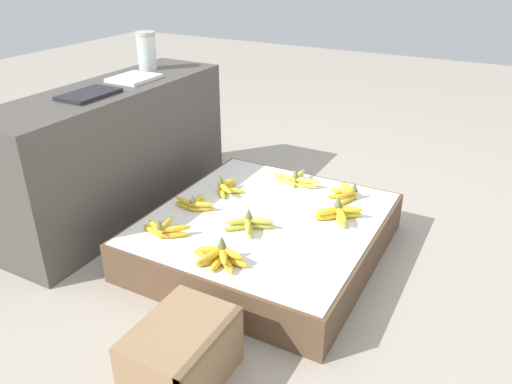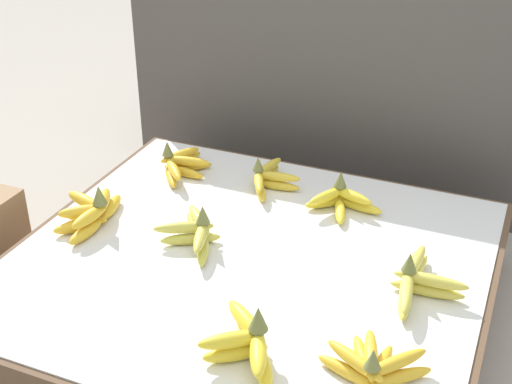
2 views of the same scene
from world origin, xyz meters
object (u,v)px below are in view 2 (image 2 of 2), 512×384
(banana_bunch_middle_left, at_px, (91,212))
(banana_bunch_middle_midleft, at_px, (196,232))
(banana_bunch_middle_right, at_px, (416,281))
(banana_bunch_front_right, at_px, (373,365))
(banana_bunch_front_midright, at_px, (248,341))
(banana_bunch_back_midright, at_px, (341,200))
(banana_bunch_back_left, at_px, (180,165))
(banana_bunch_back_midleft, at_px, (267,178))

(banana_bunch_middle_left, height_order, banana_bunch_middle_midleft, banana_bunch_middle_left)
(banana_bunch_middle_midleft, relative_size, banana_bunch_middle_right, 0.78)
(banana_bunch_middle_left, relative_size, banana_bunch_middle_midleft, 1.19)
(banana_bunch_middle_right, bearing_deg, banana_bunch_front_right, -94.14)
(banana_bunch_middle_left, bearing_deg, banana_bunch_front_midright, -27.97)
(banana_bunch_middle_midleft, bearing_deg, banana_bunch_front_right, -28.71)
(banana_bunch_front_midright, height_order, banana_bunch_back_midright, banana_bunch_front_midright)
(banana_bunch_front_midright, xyz_separation_m, banana_bunch_back_midright, (0.00, 0.59, -0.01))
(banana_bunch_front_midright, distance_m, banana_bunch_back_left, 0.77)
(banana_bunch_front_midright, height_order, banana_bunch_middle_left, banana_bunch_front_midright)
(banana_bunch_back_left, xyz_separation_m, banana_bunch_back_midleft, (0.25, 0.02, 0.00))
(banana_bunch_middle_left, xyz_separation_m, banana_bunch_back_midleft, (0.33, 0.34, -0.00))
(banana_bunch_front_right, xyz_separation_m, banana_bunch_back_left, (-0.70, 0.57, 0.00))
(banana_bunch_middle_left, distance_m, banana_bunch_middle_midleft, 0.28)
(banana_bunch_middle_right, height_order, banana_bunch_back_left, banana_bunch_middle_right)
(banana_bunch_front_midright, distance_m, banana_bunch_middle_right, 0.41)
(banana_bunch_middle_left, height_order, banana_bunch_back_left, banana_bunch_middle_left)
(banana_bunch_back_midleft, bearing_deg, banana_bunch_middle_midleft, -99.13)
(banana_bunch_middle_right, xyz_separation_m, banana_bunch_back_left, (-0.72, 0.29, -0.00))
(banana_bunch_middle_left, xyz_separation_m, banana_bunch_middle_right, (0.80, 0.03, -0.00))
(banana_bunch_front_right, height_order, banana_bunch_back_left, banana_bunch_back_left)
(banana_bunch_middle_left, relative_size, banana_bunch_back_midright, 1.22)
(banana_bunch_middle_right, distance_m, banana_bunch_back_midright, 0.37)
(banana_bunch_middle_left, distance_m, banana_bunch_middle_right, 0.80)
(banana_bunch_middle_midleft, height_order, banana_bunch_back_midleft, banana_bunch_middle_midleft)
(banana_bunch_back_midleft, relative_size, banana_bunch_back_midright, 1.05)
(banana_bunch_middle_midleft, distance_m, banana_bunch_middle_right, 0.52)
(banana_bunch_back_midleft, bearing_deg, banana_bunch_front_right, -53.05)
(banana_bunch_front_midright, relative_size, banana_bunch_middle_left, 0.82)
(banana_bunch_middle_left, distance_m, banana_bunch_back_midleft, 0.48)
(banana_bunch_middle_midleft, bearing_deg, banana_bunch_back_midright, 46.17)
(banana_bunch_back_midleft, xyz_separation_m, banana_bunch_back_midright, (0.22, -0.04, 0.00))
(banana_bunch_front_right, relative_size, banana_bunch_back_midleft, 1.02)
(banana_bunch_middle_midleft, relative_size, banana_bunch_back_left, 0.88)
(banana_bunch_front_midright, xyz_separation_m, banana_bunch_back_midleft, (-0.22, 0.63, -0.01))
(banana_bunch_front_midright, relative_size, banana_bunch_middle_midleft, 0.98)
(banana_bunch_middle_midleft, distance_m, banana_bunch_back_midright, 0.39)
(banana_bunch_middle_left, relative_size, banana_bunch_back_midleft, 1.17)
(banana_bunch_middle_midleft, bearing_deg, banana_bunch_front_midright, -49.44)
(banana_bunch_back_left, height_order, banana_bunch_back_midleft, banana_bunch_back_left)
(banana_bunch_middle_left, bearing_deg, banana_bunch_back_midright, 28.97)
(banana_bunch_middle_midleft, height_order, banana_bunch_back_left, banana_bunch_middle_midleft)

